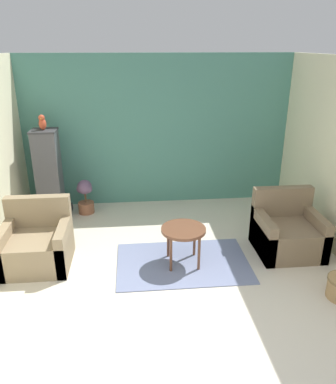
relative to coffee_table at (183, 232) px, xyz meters
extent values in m
plane|color=beige|center=(-0.17, -1.54, -0.46)|extent=(20.00, 20.00, 0.00)
cube|color=#4C897A|center=(-0.17, 2.18, 0.84)|extent=(4.72, 0.06, 2.60)
cube|color=slate|center=(0.00, 0.00, -0.46)|extent=(1.75, 1.14, 0.01)
cylinder|color=brown|center=(0.00, 0.00, 0.04)|extent=(0.58, 0.58, 0.04)
cylinder|color=brown|center=(-0.18, -0.18, -0.22)|extent=(0.04, 0.04, 0.48)
cylinder|color=brown|center=(0.18, -0.18, -0.22)|extent=(0.04, 0.04, 0.48)
cylinder|color=brown|center=(-0.18, 0.18, -0.22)|extent=(0.04, 0.04, 0.48)
cylinder|color=brown|center=(0.18, 0.18, -0.22)|extent=(0.04, 0.04, 0.48)
cube|color=#8E7A5B|center=(-1.91, 0.14, -0.25)|extent=(0.85, 0.80, 0.42)
cube|color=#8E7A5B|center=(-1.91, 0.47, 0.18)|extent=(0.85, 0.14, 0.42)
cube|color=#8E7A5B|center=(-2.28, 0.14, -0.18)|extent=(0.12, 0.80, 0.57)
cube|color=#8E7A5B|center=(-1.55, 0.14, -0.18)|extent=(0.12, 0.80, 0.57)
cube|color=#7A664C|center=(1.49, 0.15, -0.25)|extent=(0.85, 0.80, 0.42)
cube|color=#7A664C|center=(1.49, 0.48, 0.18)|extent=(0.85, 0.14, 0.42)
cube|color=#7A664C|center=(1.12, 0.15, -0.18)|extent=(0.12, 0.80, 0.57)
cube|color=#7A664C|center=(1.86, 0.15, -0.18)|extent=(0.12, 0.80, 0.57)
cube|color=#353539|center=(-2.00, 1.68, -0.40)|extent=(0.57, 0.57, 0.11)
cube|color=#4C4C51|center=(-2.00, 1.68, 0.32)|extent=(0.38, 0.38, 1.34)
cube|color=#353539|center=(-2.00, 1.68, 1.01)|extent=(0.40, 0.40, 0.03)
ellipsoid|color=#D14C2D|center=(-2.00, 1.68, 1.11)|extent=(0.11, 0.14, 0.18)
sphere|color=#D14C2D|center=(-2.00, 1.66, 1.21)|extent=(0.10, 0.10, 0.10)
cone|color=gold|center=(-2.00, 1.62, 1.20)|extent=(0.04, 0.04, 0.04)
cone|color=#D14C2D|center=(-2.00, 1.74, 1.09)|extent=(0.06, 0.12, 0.15)
cylinder|color=brown|center=(-1.45, 1.76, -0.37)|extent=(0.27, 0.27, 0.19)
cylinder|color=brown|center=(-1.45, 1.76, -0.17)|extent=(0.03, 0.03, 0.20)
sphere|color=#664C6B|center=(-1.45, 1.76, 0.01)|extent=(0.25, 0.25, 0.25)
sphere|color=#664C6B|center=(-1.52, 1.79, -0.03)|extent=(0.15, 0.15, 0.15)
sphere|color=#664C6B|center=(-1.39, 1.74, -0.02)|extent=(0.14, 0.14, 0.14)
camera|label=1|loc=(-0.61, -4.26, 2.27)|focal=35.00mm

